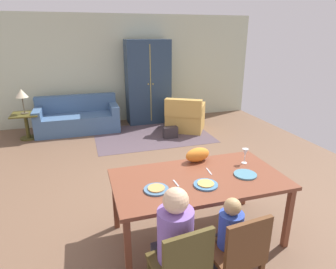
{
  "coord_description": "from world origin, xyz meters",
  "views": [
    {
      "loc": [
        -1.18,
        -3.82,
        2.24
      ],
      "look_at": [
        -0.01,
        -0.06,
        0.85
      ],
      "focal_mm": 30.81,
      "sensor_mm": 36.0,
      "label": 1
    }
  ],
  "objects_px": {
    "armchair": "(185,117)",
    "person_child": "(227,244)",
    "couch": "(78,119)",
    "armoire": "(148,82)",
    "wine_glass": "(245,153)",
    "cat": "(198,155)",
    "dining_chair_man": "(182,265)",
    "person_man": "(173,249)",
    "table_lamp": "(22,94)",
    "plate_near_child": "(206,185)",
    "dining_chair_child": "(238,252)",
    "plate_near_woman": "(245,175)",
    "handbag": "(170,132)",
    "plate_near_man": "(156,189)",
    "dining_table": "(199,183)",
    "side_table": "(26,122)"
  },
  "relations": [
    {
      "from": "dining_table",
      "to": "plate_near_child",
      "type": "xyz_separation_m",
      "value": [
        0.0,
        -0.18,
        0.08
      ]
    },
    {
      "from": "dining_table",
      "to": "plate_near_woman",
      "type": "bearing_deg",
      "value": -11.11
    },
    {
      "from": "plate_near_man",
      "to": "handbag",
      "type": "distance_m",
      "value": 3.67
    },
    {
      "from": "dining_table",
      "to": "table_lamp",
      "type": "relative_size",
      "value": 3.43
    },
    {
      "from": "wine_glass",
      "to": "dining_chair_man",
      "type": "distance_m",
      "value": 1.61
    },
    {
      "from": "cat",
      "to": "handbag",
      "type": "bearing_deg",
      "value": 68.0
    },
    {
      "from": "plate_near_child",
      "to": "table_lamp",
      "type": "bearing_deg",
      "value": 118.21
    },
    {
      "from": "person_child",
      "to": "table_lamp",
      "type": "height_order",
      "value": "table_lamp"
    },
    {
      "from": "armchair",
      "to": "plate_near_woman",
      "type": "bearing_deg",
      "value": -100.82
    },
    {
      "from": "plate_near_man",
      "to": "plate_near_woman",
      "type": "bearing_deg",
      "value": 1.12
    },
    {
      "from": "cat",
      "to": "armchair",
      "type": "distance_m",
      "value": 3.54
    },
    {
      "from": "wine_glass",
      "to": "dining_chair_child",
      "type": "bearing_deg",
      "value": -122.35
    },
    {
      "from": "plate_near_man",
      "to": "cat",
      "type": "xyz_separation_m",
      "value": [
        0.66,
        0.52,
        0.08
      ]
    },
    {
      "from": "couch",
      "to": "armoire",
      "type": "distance_m",
      "value": 1.97
    },
    {
      "from": "dining_table",
      "to": "couch",
      "type": "bearing_deg",
      "value": 105.71
    },
    {
      "from": "dining_chair_man",
      "to": "armoire",
      "type": "xyz_separation_m",
      "value": [
        1.06,
        5.53,
        0.56
      ]
    },
    {
      "from": "plate_near_man",
      "to": "dining_chair_child",
      "type": "xyz_separation_m",
      "value": [
        0.52,
        -0.74,
        -0.28
      ]
    },
    {
      "from": "dining_table",
      "to": "plate_near_child",
      "type": "height_order",
      "value": "plate_near_child"
    },
    {
      "from": "wine_glass",
      "to": "armoire",
      "type": "distance_m",
      "value": 4.5
    },
    {
      "from": "dining_chair_man",
      "to": "table_lamp",
      "type": "xyz_separation_m",
      "value": [
        -1.84,
        5.03,
        0.52
      ]
    },
    {
      "from": "handbag",
      "to": "plate_near_woman",
      "type": "bearing_deg",
      "value": -93.54
    },
    {
      "from": "side_table",
      "to": "armoire",
      "type": "bearing_deg",
      "value": 9.79
    },
    {
      "from": "plate_near_man",
      "to": "person_child",
      "type": "xyz_separation_m",
      "value": [
        0.51,
        -0.57,
        -0.34
      ]
    },
    {
      "from": "dining_chair_child",
      "to": "dining_chair_man",
      "type": "bearing_deg",
      "value": 179.98
    },
    {
      "from": "dining_chair_child",
      "to": "armchair",
      "type": "xyz_separation_m",
      "value": [
        1.23,
        4.59,
        -0.17
      ]
    },
    {
      "from": "plate_near_woman",
      "to": "cat",
      "type": "xyz_separation_m",
      "value": [
        -0.36,
        0.5,
        0.08
      ]
    },
    {
      "from": "armchair",
      "to": "person_child",
      "type": "bearing_deg",
      "value": -105.72
    },
    {
      "from": "dining_chair_child",
      "to": "table_lamp",
      "type": "bearing_deg",
      "value": 114.96
    },
    {
      "from": "plate_near_child",
      "to": "wine_glass",
      "type": "relative_size",
      "value": 1.34
    },
    {
      "from": "person_child",
      "to": "plate_near_child",
      "type": "bearing_deg",
      "value": 89.68
    },
    {
      "from": "armchair",
      "to": "armoire",
      "type": "xyz_separation_m",
      "value": [
        -0.69,
        0.95,
        0.73
      ]
    },
    {
      "from": "plate_near_woman",
      "to": "table_lamp",
      "type": "relative_size",
      "value": 0.46
    },
    {
      "from": "plate_near_woman",
      "to": "handbag",
      "type": "height_order",
      "value": "plate_near_woman"
    },
    {
      "from": "plate_near_woman",
      "to": "wine_glass",
      "type": "distance_m",
      "value": 0.34
    },
    {
      "from": "plate_near_child",
      "to": "wine_glass",
      "type": "xyz_separation_m",
      "value": [
        0.67,
        0.36,
        0.12
      ]
    },
    {
      "from": "side_table",
      "to": "handbag",
      "type": "bearing_deg",
      "value": -16.42
    },
    {
      "from": "person_man",
      "to": "table_lamp",
      "type": "height_order",
      "value": "table_lamp"
    },
    {
      "from": "couch",
      "to": "armchair",
      "type": "xyz_separation_m",
      "value": [
        2.49,
        -0.71,
        0.02
      ]
    },
    {
      "from": "plate_near_woman",
      "to": "couch",
      "type": "distance_m",
      "value": 4.88
    },
    {
      "from": "plate_near_child",
      "to": "dining_chair_child",
      "type": "xyz_separation_m",
      "value": [
        0.01,
        -0.68,
        -0.28
      ]
    },
    {
      "from": "plate_near_man",
      "to": "plate_near_woman",
      "type": "relative_size",
      "value": 1.0
    },
    {
      "from": "plate_near_child",
      "to": "couch",
      "type": "height_order",
      "value": "couch"
    },
    {
      "from": "person_man",
      "to": "cat",
      "type": "relative_size",
      "value": 3.47
    },
    {
      "from": "armoire",
      "to": "cat",
      "type": "bearing_deg",
      "value": -95.42
    },
    {
      "from": "dining_table",
      "to": "dining_chair_child",
      "type": "distance_m",
      "value": 0.88
    },
    {
      "from": "cat",
      "to": "side_table",
      "type": "distance_m",
      "value": 4.54
    },
    {
      "from": "dining_table",
      "to": "person_child",
      "type": "distance_m",
      "value": 0.74
    },
    {
      "from": "plate_near_man",
      "to": "plate_near_woman",
      "type": "xyz_separation_m",
      "value": [
        1.02,
        0.02,
        0.0
      ]
    },
    {
      "from": "dining_chair_man",
      "to": "dining_table",
      "type": "bearing_deg",
      "value": 59.84
    },
    {
      "from": "plate_near_child",
      "to": "table_lamp",
      "type": "xyz_separation_m",
      "value": [
        -2.34,
        4.35,
        0.24
      ]
    }
  ]
}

